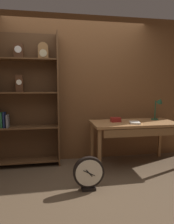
{
  "coord_description": "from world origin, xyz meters",
  "views": [
    {
      "loc": [
        -0.44,
        -2.35,
        1.34
      ],
      "look_at": [
        0.08,
        0.66,
        0.96
      ],
      "focal_mm": 31.92,
      "sensor_mm": 36.0,
      "label": 1
    }
  ],
  "objects": [
    {
      "name": "toolbox_small",
      "position": [
        0.61,
        0.86,
        0.79
      ],
      "size": [
        0.16,
        0.12,
        0.08
      ],
      "primitive_type": "cube",
      "color": "maroon",
      "rests_on": "workbench"
    },
    {
      "name": "desk_lamp",
      "position": [
        1.42,
        0.92,
        1.0
      ],
      "size": [
        0.18,
        0.19,
        0.41
      ],
      "color": "#1E472D",
      "rests_on": "workbench"
    },
    {
      "name": "workbench",
      "position": [
        0.91,
        0.78,
        0.67
      ],
      "size": [
        1.43,
        0.7,
        0.75
      ],
      "color": "#9E6B3D",
      "rests_on": "ground"
    },
    {
      "name": "open_repair_manual",
      "position": [
        0.88,
        0.68,
        0.76
      ],
      "size": [
        0.21,
        0.25,
        0.02
      ],
      "primitive_type": "cube",
      "rotation": [
        0.0,
        0.0,
        -0.27
      ],
      "color": "silver",
      "rests_on": "workbench"
    },
    {
      "name": "round_clock_large",
      "position": [
        0.0,
        0.08,
        0.23
      ],
      "size": [
        0.41,
        0.11,
        0.45
      ],
      "color": "black",
      "rests_on": "ground"
    },
    {
      "name": "back_wood_panel",
      "position": [
        0.0,
        1.28,
        1.3
      ],
      "size": [
        4.8,
        0.05,
        2.6
      ],
      "primitive_type": "cube",
      "color": "brown",
      "rests_on": "ground"
    },
    {
      "name": "ground_plane",
      "position": [
        0.0,
        0.0,
        0.0
      ],
      "size": [
        10.0,
        10.0,
        0.0
      ],
      "primitive_type": "plane",
      "color": "brown"
    },
    {
      "name": "bookshelf",
      "position": [
        -1.0,
        1.11,
        1.13
      ],
      "size": [
        1.26,
        0.3,
        2.23
      ],
      "color": "brown",
      "rests_on": "ground"
    }
  ]
}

